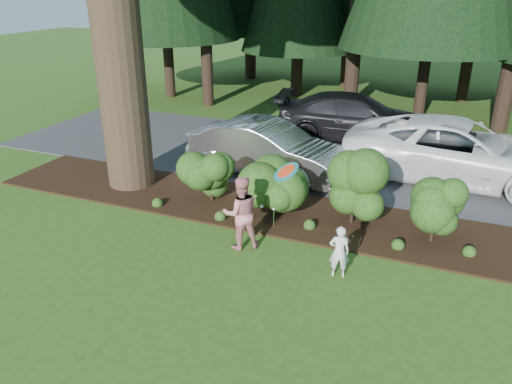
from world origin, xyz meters
The scene contains 11 objects.
ground centered at (0.00, 0.00, 0.00)m, with size 80.00×80.00×0.00m, color #2E5317.
mulch_bed centered at (0.00, 3.25, 0.03)m, with size 16.00×2.50×0.05m, color black.
driveway centered at (0.00, 7.50, 0.01)m, with size 22.00×6.00×0.03m, color #38383A.
shrub_row centered at (0.77, 3.14, 0.81)m, with size 6.53×1.60×1.61m.
lily_cluster centered at (-0.30, 2.40, 0.50)m, with size 0.69×0.09×0.57m.
car_silver_wagon centered at (-1.38, 5.50, 0.80)m, with size 1.63×4.68×1.54m, color #B7B7BC.
car_white_suv centered at (3.67, 7.14, 0.88)m, with size 2.84×6.15×1.71m, color white.
car_dark_suv centered at (0.25, 9.80, 0.83)m, with size 2.24×5.51×1.60m, color black.
child centered at (1.84, 1.03, 0.54)m, with size 0.39×0.26×1.07m, color silver.
adult centered at (-0.36, 1.36, 0.80)m, with size 0.78×0.61×1.61m, color red.
frisbee centered at (0.64, 1.32, 1.89)m, with size 0.58×0.53×0.42m.
Camera 1 is at (3.54, -7.19, 5.34)m, focal length 35.00 mm.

